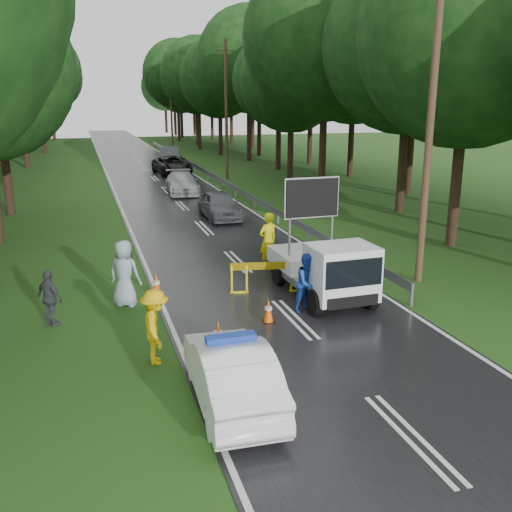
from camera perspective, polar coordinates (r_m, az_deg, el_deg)
name	(u,v)px	position (r m, az deg, el deg)	size (l,w,h in m)	color
ground	(294,319)	(15.96, 3.83, -6.33)	(160.00, 160.00, 0.00)	#224814
road	(155,179)	(44.54, -10.09, 7.64)	(7.00, 140.00, 0.02)	black
guardrail	(203,170)	(44.75, -5.32, 8.54)	(0.12, 60.06, 0.70)	gray
utility_pole_near	(430,127)	(19.04, 17.01, 12.25)	(1.40, 0.24, 10.00)	#473621
utility_pole_mid	(226,110)	(43.14, -2.99, 14.34)	(1.40, 0.24, 10.00)	#473621
utility_pole_far	(171,106)	(68.64, -8.49, 14.63)	(1.40, 0.24, 10.00)	#473621
police_sedan	(231,372)	(11.58, -2.50, -11.56)	(1.56, 4.07, 1.46)	white
work_truck	(325,268)	(17.39, 6.95, -1.23)	(2.09, 4.48, 3.53)	gray
barrier	(269,270)	(17.80, 1.32, -1.38)	(2.40, 0.52, 1.01)	yellow
officer	(268,241)	(20.36, 1.21, 1.54)	(0.74, 0.49, 2.04)	yellow
civilian	(308,283)	(16.31, 5.20, -2.66)	(0.84, 0.65, 1.72)	#1A42A9
bystander_left	(155,327)	(13.31, -10.04, -6.99)	(1.15, 0.66, 1.78)	yellow
bystander_mid	(50,298)	(16.20, -19.91, -3.98)	(0.92, 0.38, 1.57)	#3B3C42
bystander_right	(125,273)	(17.08, -13.01, -1.71)	(0.97, 0.63, 1.98)	#8E9BAB
queue_car_first	(219,205)	(29.08, -3.69, 5.12)	(1.66, 4.13, 1.41)	#43464B
queue_car_second	(182,183)	(37.14, -7.41, 7.26)	(1.91, 4.69, 1.36)	#A1A3A8
queue_car_third	(172,165)	(47.04, -8.40, 8.98)	(2.37, 5.15, 1.43)	black
queue_car_fourth	(169,156)	(53.28, -8.66, 9.84)	(1.75, 5.02, 1.65)	#44484C
cone_near_left	(218,337)	(13.85, -3.79, -8.09)	(0.39, 0.39, 0.82)	black
cone_center	(268,311)	(15.61, 1.25, -5.52)	(0.32, 0.32, 0.68)	black
cone_far	(286,262)	(20.22, 2.99, -0.58)	(0.33, 0.33, 0.69)	black
cone_left_mid	(156,285)	(17.82, -9.94, -2.90)	(0.36, 0.36, 0.76)	black
cone_right	(357,267)	(19.91, 10.11, -1.12)	(0.31, 0.31, 0.65)	black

